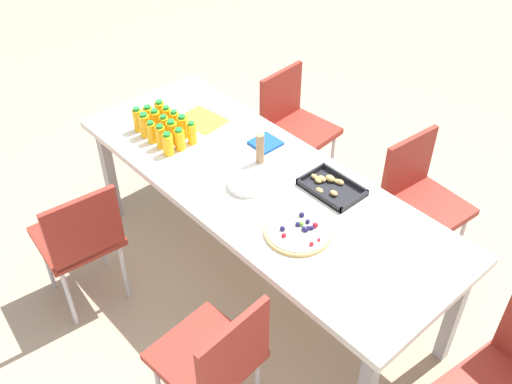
{
  "coord_description": "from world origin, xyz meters",
  "views": [
    {
      "loc": [
        1.73,
        -1.58,
        2.62
      ],
      "look_at": [
        0.08,
        -0.09,
        0.76
      ],
      "focal_mm": 40.9,
      "sensor_mm": 36.0,
      "label": 1
    }
  ],
  "objects": [
    {
      "name": "chair_near_right",
      "position": [
        0.55,
        -0.75,
        0.5
      ],
      "size": [
        0.43,
        0.43,
        0.83
      ],
      "rotation": [
        0.0,
        0.0,
        1.65
      ],
      "color": "maroon",
      "rests_on": "ground_plane"
    },
    {
      "name": "juice_bottle_14",
      "position": [
        -0.5,
        -0.05,
        0.8
      ],
      "size": [
        0.05,
        0.05,
        0.14
      ],
      "color": "#F9AC14",
      "rests_on": "party_table"
    },
    {
      "name": "juice_bottle_3",
      "position": [
        -0.58,
        -0.21,
        0.8
      ],
      "size": [
        0.06,
        0.06,
        0.14
      ],
      "color": "#F9AC14",
      "rests_on": "party_table"
    },
    {
      "name": "juice_bottle_9",
      "position": [
        -0.5,
        -0.14,
        0.8
      ],
      "size": [
        0.06,
        0.06,
        0.13
      ],
      "color": "#FAAE14",
      "rests_on": "party_table"
    },
    {
      "name": "juice_bottle_13",
      "position": [
        -0.58,
        -0.06,
        0.8
      ],
      "size": [
        0.06,
        0.06,
        0.14
      ],
      "color": "#FAAE14",
      "rests_on": "party_table"
    },
    {
      "name": "juice_bottle_4",
      "position": [
        -0.5,
        -0.21,
        0.8
      ],
      "size": [
        0.06,
        0.06,
        0.14
      ],
      "color": "#F9AC14",
      "rests_on": "party_table"
    },
    {
      "name": "juice_bottle_0",
      "position": [
        -0.81,
        -0.21,
        0.81
      ],
      "size": [
        0.06,
        0.06,
        0.15
      ],
      "color": "#F9AB14",
      "rests_on": "party_table"
    },
    {
      "name": "snack_tray",
      "position": [
        0.29,
        0.22,
        0.75
      ],
      "size": [
        0.31,
        0.21,
        0.04
      ],
      "color": "black",
      "rests_on": "party_table"
    },
    {
      "name": "juice_bottle_7",
      "position": [
        -0.65,
        -0.13,
        0.8
      ],
      "size": [
        0.05,
        0.05,
        0.14
      ],
      "color": "#FAAD14",
      "rests_on": "party_table"
    },
    {
      "name": "juice_bottle_5",
      "position": [
        -0.81,
        -0.13,
        0.8
      ],
      "size": [
        0.06,
        0.06,
        0.13
      ],
      "color": "#FAAB14",
      "rests_on": "party_table"
    },
    {
      "name": "juice_bottle_2",
      "position": [
        -0.66,
        -0.21,
        0.8
      ],
      "size": [
        0.05,
        0.05,
        0.13
      ],
      "color": "#F9AC14",
      "rests_on": "party_table"
    },
    {
      "name": "juice_bottle_8",
      "position": [
        -0.57,
        -0.14,
        0.81
      ],
      "size": [
        0.06,
        0.06,
        0.15
      ],
      "color": "#F9AD14",
      "rests_on": "party_table"
    },
    {
      "name": "napkin_stack",
      "position": [
        -0.21,
        0.24,
        0.74
      ],
      "size": [
        0.15,
        0.15,
        0.02
      ],
      "primitive_type": "cube",
      "color": "#194CA5",
      "rests_on": "party_table"
    },
    {
      "name": "fruit_pizza",
      "position": [
        0.41,
        -0.13,
        0.75
      ],
      "size": [
        0.32,
        0.32,
        0.05
      ],
      "color": "tan",
      "rests_on": "party_table"
    },
    {
      "name": "juice_bottle_11",
      "position": [
        -0.72,
        -0.06,
        0.8
      ],
      "size": [
        0.05,
        0.05,
        0.14
      ],
      "color": "#F9AD14",
      "rests_on": "party_table"
    },
    {
      "name": "juice_bottle_6",
      "position": [
        -0.73,
        -0.14,
        0.8
      ],
      "size": [
        0.06,
        0.06,
        0.14
      ],
      "color": "#FAAD14",
      "rests_on": "party_table"
    },
    {
      "name": "paper_folder",
      "position": [
        -0.64,
        0.13,
        0.74
      ],
      "size": [
        0.28,
        0.23,
        0.01
      ],
      "primitive_type": "cube",
      "rotation": [
        0.0,
        0.0,
        0.12
      ],
      "color": "yellow",
      "rests_on": "party_table"
    },
    {
      "name": "party_table",
      "position": [
        0.0,
        0.0,
        0.67
      ],
      "size": [
        2.24,
        0.83,
        0.74
      ],
      "color": "silver",
      "rests_on": "ground_plane"
    },
    {
      "name": "juice_bottle_1",
      "position": [
        -0.73,
        -0.21,
        0.81
      ],
      "size": [
        0.06,
        0.06,
        0.15
      ],
      "color": "#F9AC14",
      "rests_on": "party_table"
    },
    {
      "name": "cardboard_tube",
      "position": [
        -0.11,
        0.11,
        0.82
      ],
      "size": [
        0.04,
        0.04,
        0.18
      ],
      "primitive_type": "cylinder",
      "color": "#9E7A56",
      "rests_on": "party_table"
    },
    {
      "name": "juice_bottle_12",
      "position": [
        -0.65,
        -0.06,
        0.8
      ],
      "size": [
        0.05,
        0.05,
        0.14
      ],
      "color": "#FAAD14",
      "rests_on": "party_table"
    },
    {
      "name": "ground_plane",
      "position": [
        0.0,
        0.0,
        0.0
      ],
      "size": [
        12.0,
        12.0,
        0.0
      ],
      "primitive_type": "plane",
      "color": "tan"
    },
    {
      "name": "chair_near_left",
      "position": [
        -0.49,
        -0.81,
        0.5
      ],
      "size": [
        0.44,
        0.44,
        0.83
      ],
      "rotation": [
        0.0,
        0.0,
        1.47
      ],
      "color": "maroon",
      "rests_on": "ground_plane"
    },
    {
      "name": "chair_far_left",
      "position": [
        -0.53,
        0.78,
        0.5
      ],
      "size": [
        0.43,
        0.43,
        0.83
      ],
      "rotation": [
        0.0,
        0.0,
        -1.49
      ],
      "color": "maroon",
      "rests_on": "ground_plane"
    },
    {
      "name": "chair_far_right",
      "position": [
        0.48,
        0.78,
        0.5
      ],
      "size": [
        0.43,
        0.43,
        0.83
      ],
      "rotation": [
        0.0,
        0.0,
        -1.66
      ],
      "color": "maroon",
      "rests_on": "ground_plane"
    },
    {
      "name": "juice_bottle_10",
      "position": [
        -0.8,
        -0.06,
        0.8
      ],
      "size": [
        0.06,
        0.06,
        0.14
      ],
      "color": "#F9AC14",
      "rests_on": "party_table"
    },
    {
      "name": "plate_stack",
      "position": [
        -0.01,
        -0.09,
        0.75
      ],
      "size": [
        0.19,
        0.19,
        0.03
      ],
      "color": "silver",
      "rests_on": "party_table"
    }
  ]
}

